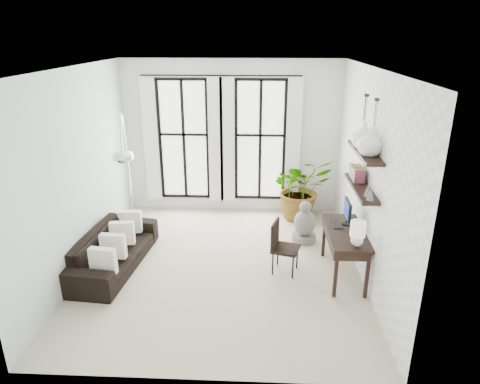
# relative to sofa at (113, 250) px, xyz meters

# --- Properties ---
(floor) EXTENTS (5.00, 5.00, 0.00)m
(floor) POSITION_rel_sofa_xyz_m (1.80, 0.07, -0.31)
(floor) COLOR #B6AD90
(floor) RESTS_ON ground
(ceiling) EXTENTS (5.00, 5.00, 0.00)m
(ceiling) POSITION_rel_sofa_xyz_m (1.80, 0.07, 2.89)
(ceiling) COLOR white
(ceiling) RESTS_ON wall_back
(wall_left) EXTENTS (0.00, 5.00, 5.00)m
(wall_left) POSITION_rel_sofa_xyz_m (-0.45, 0.07, 1.29)
(wall_left) COLOR silver
(wall_left) RESTS_ON floor
(wall_right) EXTENTS (0.00, 5.00, 5.00)m
(wall_right) POSITION_rel_sofa_xyz_m (4.05, 0.07, 1.29)
(wall_right) COLOR white
(wall_right) RESTS_ON floor
(wall_back) EXTENTS (4.50, 0.00, 4.50)m
(wall_back) POSITION_rel_sofa_xyz_m (1.80, 2.57, 1.29)
(wall_back) COLOR white
(wall_back) RESTS_ON floor
(windows) EXTENTS (3.26, 0.13, 2.65)m
(windows) POSITION_rel_sofa_xyz_m (1.60, 2.50, 1.25)
(windows) COLOR white
(windows) RESTS_ON wall_back
(wall_shelves) EXTENTS (0.25, 1.30, 0.60)m
(wall_shelves) POSITION_rel_sofa_xyz_m (3.91, -0.07, 1.42)
(wall_shelves) COLOR black
(wall_shelves) RESTS_ON wall_right
(sofa) EXTENTS (1.04, 2.19, 0.62)m
(sofa) POSITION_rel_sofa_xyz_m (0.00, 0.00, 0.00)
(sofa) COLOR black
(sofa) RESTS_ON floor
(throw_pillows) EXTENTS (0.40, 1.52, 0.40)m
(throw_pillows) POSITION_rel_sofa_xyz_m (0.10, -0.00, 0.19)
(throw_pillows) COLOR silver
(throw_pillows) RESTS_ON sofa
(plant) EXTENTS (1.43, 1.32, 1.33)m
(plant) POSITION_rel_sofa_xyz_m (3.25, 2.16, 0.35)
(plant) COLOR #2D7228
(plant) RESTS_ON floor
(desk) EXTENTS (0.56, 1.33, 1.18)m
(desk) POSITION_rel_sofa_xyz_m (3.75, -0.16, 0.42)
(desk) COLOR black
(desk) RESTS_ON floor
(desk_chair) EXTENTS (0.51, 0.51, 0.87)m
(desk_chair) POSITION_rel_sofa_xyz_m (2.76, -0.01, 0.18)
(desk_chair) COLOR black
(desk_chair) RESTS_ON floor
(arc_lamp) EXTENTS (0.75, 1.81, 2.46)m
(arc_lamp) POSITION_rel_sofa_xyz_m (0.10, 0.77, 1.59)
(arc_lamp) COLOR silver
(arc_lamp) RESTS_ON floor
(buddha) EXTENTS (0.44, 0.44, 0.80)m
(buddha) POSITION_rel_sofa_xyz_m (3.25, 1.07, 0.03)
(buddha) COLOR slate
(buddha) RESTS_ON floor
(vase_a) EXTENTS (0.37, 0.37, 0.38)m
(vase_a) POSITION_rel_sofa_xyz_m (3.91, -0.36, 1.96)
(vase_a) COLOR white
(vase_a) RESTS_ON shelf_upper
(vase_b) EXTENTS (0.37, 0.37, 0.38)m
(vase_b) POSITION_rel_sofa_xyz_m (3.91, 0.04, 1.96)
(vase_b) COLOR white
(vase_b) RESTS_ON shelf_upper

